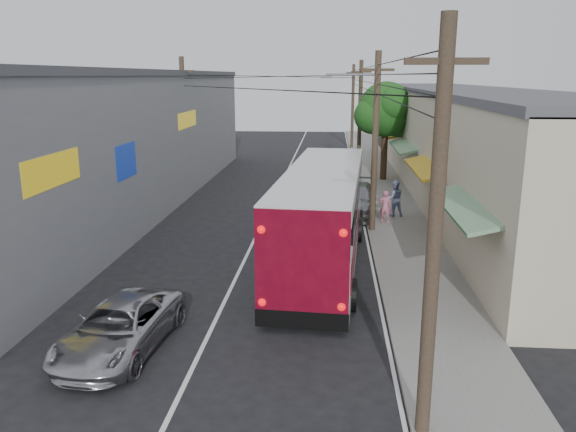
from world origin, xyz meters
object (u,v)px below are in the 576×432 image
jeepney (120,327)px  pedestrian_far (395,198)px  coach_bus (323,215)px  parked_car_far (338,160)px  parked_suv (354,199)px  pedestrian_near (385,207)px  parked_car_mid (340,186)px

jeepney → pedestrian_far: pedestrian_far is taller
coach_bus → parked_car_far: 22.03m
coach_bus → parked_car_far: coach_bus is taller
coach_bus → parked_car_far: bearing=92.0°
jeepney → parked_suv: (6.55, 15.38, 0.14)m
coach_bus → parked_suv: size_ratio=2.35×
jeepney → parked_suv: bearing=72.4°
coach_bus → pedestrian_far: size_ratio=7.07×
parked_car_far → pedestrian_far: bearing=-78.7°
parked_car_far → pedestrian_far: pedestrian_far is taller
pedestrian_near → pedestrian_far: size_ratio=0.87×
parked_car_mid → pedestrian_far: bearing=-63.1°
coach_bus → jeepney: (-5.09, -7.53, -1.23)m
jeepney → parked_car_far: (5.88, 29.52, 0.05)m
parked_suv → pedestrian_near: size_ratio=3.45×
jeepney → pedestrian_near: bearing=64.5°
coach_bus → pedestrian_near: (2.88, 5.76, -0.97)m
parked_suv → pedestrian_far: bearing=-12.7°
parked_car_mid → pedestrian_far: 5.46m
jeepney → parked_car_mid: 20.30m
parked_suv → parked_car_far: size_ratio=1.29×
coach_bus → jeepney: bearing=-120.0°
parked_car_mid → pedestrian_near: bearing=-73.7°
parked_suv → parked_car_far: 14.15m
parked_car_mid → pedestrian_near: size_ratio=2.62×
parked_car_far → pedestrian_near: pedestrian_near is taller
jeepney → parked_suv: 16.72m
parked_suv → parked_car_mid: parked_suv is taller
parked_car_far → pedestrian_near: 16.36m
jeepney → parked_car_far: size_ratio=1.10×
jeepney → pedestrian_far: size_ratio=2.58×
parked_car_mid → parked_suv: bearing=-83.0°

